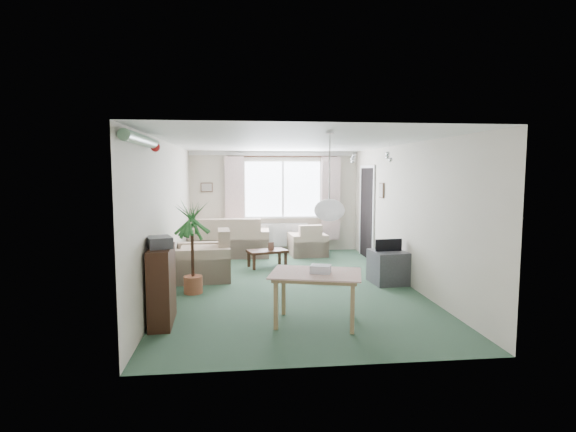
{
  "coord_description": "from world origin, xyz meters",
  "views": [
    {
      "loc": [
        -0.86,
        -7.48,
        1.95
      ],
      "look_at": [
        0.0,
        0.3,
        1.15
      ],
      "focal_mm": 28.0,
      "sensor_mm": 36.0,
      "label": 1
    }
  ],
  "objects": [
    {
      "name": "ground",
      "position": [
        0.0,
        0.0,
        0.0
      ],
      "size": [
        6.5,
        6.5,
        0.0
      ],
      "primitive_type": "plane",
      "color": "#2C4A36"
    },
    {
      "name": "window",
      "position": [
        0.2,
        3.23,
        1.5
      ],
      "size": [
        1.8,
        0.03,
        1.3
      ],
      "primitive_type": "cube",
      "color": "white"
    },
    {
      "name": "curtain_rod",
      "position": [
        0.2,
        3.15,
        2.27
      ],
      "size": [
        2.6,
        0.03,
        0.03
      ],
      "primitive_type": "cube",
      "color": "black"
    },
    {
      "name": "curtain_left",
      "position": [
        -0.95,
        3.13,
        1.27
      ],
      "size": [
        0.45,
        0.08,
        2.0
      ],
      "primitive_type": "cube",
      "color": "beige"
    },
    {
      "name": "curtain_right",
      "position": [
        1.35,
        3.13,
        1.27
      ],
      "size": [
        0.45,
        0.08,
        2.0
      ],
      "primitive_type": "cube",
      "color": "beige"
    },
    {
      "name": "radiator",
      "position": [
        0.2,
        3.19,
        0.4
      ],
      "size": [
        1.2,
        0.1,
        0.55
      ],
      "primitive_type": "cube",
      "color": "white"
    },
    {
      "name": "doorway",
      "position": [
        1.99,
        2.2,
        1.0
      ],
      "size": [
        0.03,
        0.95,
        2.0
      ],
      "primitive_type": "cube",
      "color": "black"
    },
    {
      "name": "pendant_lamp",
      "position": [
        0.2,
        -2.3,
        1.48
      ],
      "size": [
        0.36,
        0.36,
        0.36
      ],
      "primitive_type": "sphere",
      "color": "white"
    },
    {
      "name": "tinsel_garland",
      "position": [
        -1.92,
        -2.3,
        2.28
      ],
      "size": [
        1.6,
        1.6,
        0.12
      ],
      "primitive_type": "cylinder",
      "color": "#196626"
    },
    {
      "name": "bauble_cluster_a",
      "position": [
        1.3,
        0.9,
        2.22
      ],
      "size": [
        0.2,
        0.2,
        0.2
      ],
      "primitive_type": "sphere",
      "color": "silver"
    },
    {
      "name": "bauble_cluster_b",
      "position": [
        1.6,
        -0.3,
        2.22
      ],
      "size": [
        0.2,
        0.2,
        0.2
      ],
      "primitive_type": "sphere",
      "color": "silver"
    },
    {
      "name": "wall_picture_back",
      "position": [
        -1.6,
        3.23,
        1.55
      ],
      "size": [
        0.28,
        0.03,
        0.22
      ],
      "primitive_type": "cube",
      "color": "brown"
    },
    {
      "name": "wall_picture_right",
      "position": [
        1.98,
        1.2,
        1.55
      ],
      "size": [
        0.03,
        0.24,
        0.3
      ],
      "primitive_type": "cube",
      "color": "brown"
    },
    {
      "name": "sofa",
      "position": [
        -1.06,
        2.75,
        0.44
      ],
      "size": [
        1.82,
        1.03,
        0.89
      ],
      "primitive_type": "cube",
      "rotation": [
        0.0,
        0.0,
        3.09
      ],
      "color": "#BFAD90",
      "rests_on": "ground"
    },
    {
      "name": "armchair_corner",
      "position": [
        0.71,
        2.61,
        0.37
      ],
      "size": [
        0.87,
        0.83,
        0.73
      ],
      "primitive_type": "cube",
      "rotation": [
        0.0,
        0.0,
        3.22
      ],
      "color": "tan",
      "rests_on": "ground"
    },
    {
      "name": "armchair_left",
      "position": [
        -1.5,
        0.6,
        0.44
      ],
      "size": [
        0.99,
        1.04,
        0.88
      ],
      "primitive_type": "cube",
      "rotation": [
        0.0,
        0.0,
        -1.51
      ],
      "color": "beige",
      "rests_on": "ground"
    },
    {
      "name": "coffee_table",
      "position": [
        -0.3,
        1.45,
        0.17
      ],
      "size": [
        0.86,
        0.63,
        0.35
      ],
      "primitive_type": "cube",
      "rotation": [
        0.0,
        0.0,
        0.29
      ],
      "color": "black",
      "rests_on": "ground"
    },
    {
      "name": "photo_frame",
      "position": [
        -0.22,
        1.45,
        0.43
      ],
      "size": [
        0.12,
        0.03,
        0.16
      ],
      "primitive_type": "cube",
      "rotation": [
        0.0,
        0.0,
        -0.09
      ],
      "color": "brown",
      "rests_on": "coffee_table"
    },
    {
      "name": "bookshelf",
      "position": [
        -1.84,
        -1.77,
        0.49
      ],
      "size": [
        0.3,
        0.82,
        0.99
      ],
      "primitive_type": "cube",
      "rotation": [
        0.0,
        0.0,
        0.04
      ],
      "color": "black",
      "rests_on": "ground"
    },
    {
      "name": "hifi_box",
      "position": [
        -1.85,
        -1.81,
        1.06
      ],
      "size": [
        0.38,
        0.42,
        0.14
      ],
      "primitive_type": "cube",
      "rotation": [
        0.0,
        0.0,
        0.34
      ],
      "color": "#3E3F43",
      "rests_on": "bookshelf"
    },
    {
      "name": "houseplant",
      "position": [
        -1.59,
        -0.37,
        0.74
      ],
      "size": [
        0.65,
        0.65,
        1.48
      ],
      "primitive_type": "cylinder",
      "rotation": [
        0.0,
        0.0,
        0.03
      ],
      "color": "#1F5C22",
      "rests_on": "ground"
    },
    {
      "name": "dining_table",
      "position": [
        0.1,
        -1.99,
        0.32
      ],
      "size": [
        1.17,
        0.93,
        0.64
      ],
      "primitive_type": "cube",
      "rotation": [
        0.0,
        0.0,
        -0.26
      ],
      "color": "tan",
      "rests_on": "ground"
    },
    {
      "name": "gift_box",
      "position": [
        0.15,
        -2.02,
        0.7
      ],
      "size": [
        0.3,
        0.25,
        0.12
      ],
      "primitive_type": "cube",
      "rotation": [
        0.0,
        0.0,
        -0.34
      ],
      "color": "silver",
      "rests_on": "dining_table"
    },
    {
      "name": "tv_cube",
      "position": [
        1.7,
        -0.09,
        0.28
      ],
      "size": [
        0.61,
        0.66,
        0.56
      ],
      "primitive_type": "cube",
      "rotation": [
        0.0,
        0.0,
        0.08
      ],
      "color": "#303135",
      "rests_on": "ground"
    },
    {
      "name": "pet_bed",
      "position": [
        0.63,
        0.3,
        0.06
      ],
      "size": [
        0.75,
        0.75,
        0.12
      ],
      "primitive_type": "cylinder",
      "rotation": [
        0.0,
        0.0,
        0.35
      ],
      "color": "navy",
      "rests_on": "ground"
    }
  ]
}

